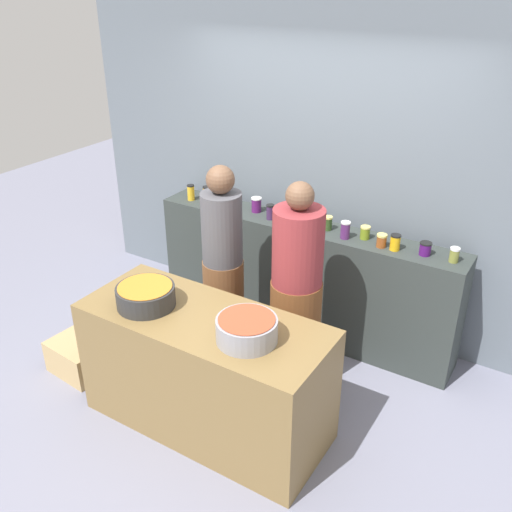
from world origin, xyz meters
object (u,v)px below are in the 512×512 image
(preserve_jar_3, at_px, (256,205))
(cooking_pot_left, at_px, (146,296))
(preserve_jar_5, at_px, (289,210))
(cook_with_tongs, at_px, (223,277))
(preserve_jar_0, at_px, (191,192))
(preserve_jar_8, at_px, (328,223))
(cooking_pot_center, at_px, (247,330))
(preserve_jar_10, at_px, (365,232))
(preserve_jar_2, at_px, (215,197))
(preserve_jar_1, at_px, (207,193))
(preserve_jar_14, at_px, (454,255))
(preserve_jar_9, at_px, (345,230))
(bread_crate, at_px, (78,357))
(preserve_jar_4, at_px, (270,212))
(cook_in_cap, at_px, (296,302))
(preserve_jar_11, at_px, (382,241))
(preserve_jar_6, at_px, (300,216))
(preserve_jar_13, at_px, (425,249))
(preserve_jar_7, at_px, (313,219))
(preserve_jar_12, at_px, (395,242))

(preserve_jar_3, xyz_separation_m, cooking_pot_left, (0.07, -1.51, -0.12))
(preserve_jar_5, relative_size, cook_with_tongs, 0.08)
(preserve_jar_0, xyz_separation_m, cook_with_tongs, (0.81, -0.67, -0.32))
(preserve_jar_5, distance_m, preserve_jar_8, 0.39)
(preserve_jar_8, height_order, cooking_pot_center, preserve_jar_8)
(preserve_jar_5, xyz_separation_m, preserve_jar_10, (0.70, -0.06, -0.02))
(preserve_jar_0, relative_size, preserve_jar_2, 1.21)
(preserve_jar_1, relative_size, preserve_jar_14, 1.08)
(preserve_jar_9, bearing_deg, bread_crate, -138.49)
(preserve_jar_10, relative_size, bread_crate, 0.23)
(preserve_jar_3, height_order, preserve_jar_5, preserve_jar_5)
(preserve_jar_4, xyz_separation_m, cook_in_cap, (0.62, -0.67, -0.33))
(preserve_jar_11, bearing_deg, preserve_jar_6, 175.94)
(preserve_jar_1, distance_m, cooking_pot_center, 2.06)
(preserve_jar_13, bearing_deg, preserve_jar_0, -179.27)
(preserve_jar_1, bearing_deg, preserve_jar_7, -2.01)
(preserve_jar_9, bearing_deg, cooking_pot_left, -119.70)
(preserve_jar_2, height_order, cook_in_cap, cook_in_cap)
(cook_with_tongs, bearing_deg, cooking_pot_center, -46.99)
(preserve_jar_8, xyz_separation_m, preserve_jar_9, (0.18, -0.07, 0.01))
(preserve_jar_10, distance_m, preserve_jar_13, 0.48)
(preserve_jar_0, bearing_deg, preserve_jar_3, 6.74)
(preserve_jar_7, bearing_deg, preserve_jar_4, -171.97)
(preserve_jar_6, bearing_deg, cooking_pot_left, -104.45)
(bread_crate, bearing_deg, preserve_jar_2, 77.78)
(preserve_jar_3, relative_size, preserve_jar_13, 1.28)
(preserve_jar_7, bearing_deg, preserve_jar_12, -5.13)
(preserve_jar_4, relative_size, preserve_jar_6, 0.89)
(preserve_jar_8, bearing_deg, preserve_jar_6, -175.29)
(preserve_jar_0, xyz_separation_m, preserve_jar_9, (1.52, -0.02, -0.00))
(preserve_jar_7, bearing_deg, preserve_jar_6, -171.88)
(preserve_jar_7, xyz_separation_m, preserve_jar_12, (0.71, -0.06, -0.00))
(bread_crate, bearing_deg, preserve_jar_9, 41.51)
(preserve_jar_3, relative_size, bread_crate, 0.29)
(preserve_jar_0, bearing_deg, preserve_jar_10, 1.98)
(preserve_jar_1, relative_size, preserve_jar_13, 1.21)
(preserve_jar_4, distance_m, bread_crate, 1.95)
(preserve_jar_1, bearing_deg, preserve_jar_0, -139.16)
(preserve_jar_4, bearing_deg, preserve_jar_13, 1.14)
(preserve_jar_7, xyz_separation_m, cooking_pot_center, (0.29, -1.47, -0.12))
(bread_crate, bearing_deg, preserve_jar_1, 82.84)
(preserve_jar_6, distance_m, preserve_jar_11, 0.73)
(preserve_jar_2, bearing_deg, preserve_jar_0, -168.19)
(preserve_jar_7, distance_m, cook_with_tongs, 0.88)
(preserve_jar_4, xyz_separation_m, preserve_jar_9, (0.69, -0.02, 0.00))
(preserve_jar_3, height_order, bread_crate, preserve_jar_3)
(preserve_jar_7, distance_m, preserve_jar_10, 0.45)
(preserve_jar_7, bearing_deg, cooking_pot_center, -78.71)
(preserve_jar_11, relative_size, cook_with_tongs, 0.06)
(preserve_jar_9, distance_m, preserve_jar_14, 0.83)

